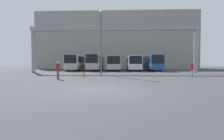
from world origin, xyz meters
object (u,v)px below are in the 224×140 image
bus_slot_1 (96,62)px  traffic_cone (84,74)px  bus_slot_4 (152,62)px  pedestrian_near_right (58,70)px  bus_slot_3 (133,62)px  pedestrian_far_center (192,69)px  lamp_post (101,40)px  bus_slot_2 (114,62)px  bus_slot_0 (78,62)px

bus_slot_1 → traffic_cone: bearing=-86.5°
bus_slot_4 → pedestrian_near_right: size_ratio=7.21×
bus_slot_1 → bus_slot_3: size_ratio=0.90×
pedestrian_far_center → lamp_post: bearing=82.8°
pedestrian_far_center → bus_slot_2: bearing=36.9°
bus_slot_2 → lamp_post: bearing=-95.1°
bus_slot_3 → traffic_cone: size_ratio=20.56×
bus_slot_0 → traffic_cone: bus_slot_0 is taller
bus_slot_2 → pedestrian_far_center: bearing=-63.1°
pedestrian_far_center → bus_slot_4: bearing=12.8°
bus_slot_1 → lamp_post: 15.43m
bus_slot_0 → lamp_post: size_ratio=1.38×
bus_slot_0 → lamp_post: lamp_post is taller
bus_slot_0 → bus_slot_4: bus_slot_0 is taller
traffic_cone → lamp_post: bearing=63.5°
bus_slot_3 → pedestrian_far_center: 19.39m
bus_slot_2 → pedestrian_far_center: size_ratio=6.28×
bus_slot_3 → bus_slot_4: 4.01m
bus_slot_3 → bus_slot_1: bearing=-175.6°
pedestrian_near_right → traffic_cone: 3.76m
bus_slot_3 → pedestrian_near_right: (-8.61, -22.05, -0.86)m
bus_slot_2 → lamp_post: lamp_post is taller
pedestrian_near_right → pedestrian_far_center: 13.93m
bus_slot_2 → lamp_post: 14.76m
pedestrian_near_right → bus_slot_0: bearing=-8.9°
bus_slot_4 → pedestrian_far_center: bus_slot_4 is taller
pedestrian_far_center → pedestrian_near_right: bearing=113.7°
bus_slot_2 → traffic_cone: (-2.88, -17.62, -1.42)m
pedestrian_near_right → lamp_post: (3.31, 6.48, 3.64)m
bus_slot_0 → bus_slot_4: (16.02, 0.20, -0.05)m
bus_slot_1 → bus_slot_2: bearing=-7.5°
bus_slot_0 → bus_slot_4: 16.02m
traffic_cone → bus_slot_2: bearing=80.7°
bus_slot_1 → bus_slot_3: (8.01, 0.62, -0.18)m
bus_slot_1 → bus_slot_4: (12.02, 0.38, -0.11)m
traffic_cone → lamp_post: 5.52m
pedestrian_near_right → bus_slot_4: bearing=-47.9°
bus_slot_2 → traffic_cone: bus_slot_2 is taller
bus_slot_3 → lamp_post: size_ratio=1.48×
bus_slot_3 → pedestrian_near_right: 23.69m
lamp_post → bus_slot_4: bearing=58.8°
bus_slot_3 → lamp_post: 16.69m
bus_slot_3 → bus_slot_4: bearing=-3.4°
bus_slot_2 → pedestrian_near_right: size_ratio=6.11×
pedestrian_near_right → pedestrian_far_center: pedestrian_near_right is taller
bus_slot_2 → bus_slot_4: bus_slot_4 is taller
bus_slot_4 → traffic_cone: size_ratio=19.75×
bus_slot_4 → pedestrian_near_right: 25.22m
bus_slot_0 → bus_slot_1: (4.01, -0.18, 0.05)m
bus_slot_2 → traffic_cone: 17.91m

